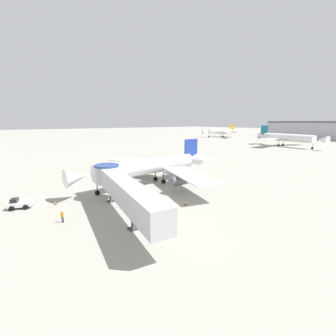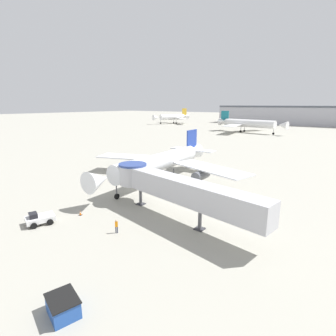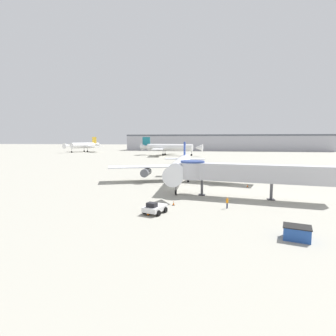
{
  "view_description": "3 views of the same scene",
  "coord_description": "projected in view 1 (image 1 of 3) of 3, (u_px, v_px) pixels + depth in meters",
  "views": [
    {
      "loc": [
        39.04,
        -19.52,
        12.88
      ],
      "look_at": [
        4.49,
        6.39,
        3.93
      ],
      "focal_mm": 24.0,
      "sensor_mm": 36.0,
      "label": 1
    },
    {
      "loc": [
        30.05,
        -32.53,
        14.29
      ],
      "look_at": [
        3.43,
        3.2,
        3.4
      ],
      "focal_mm": 28.0,
      "sensor_mm": 36.0,
      "label": 2
    },
    {
      "loc": [
        6.89,
        -50.34,
        9.54
      ],
      "look_at": [
        -1.22,
        -2.07,
        4.11
      ],
      "focal_mm": 28.0,
      "sensor_mm": 36.0,
      "label": 3
    }
  ],
  "objects": [
    {
      "name": "traffic_cone_starboard_wing",
      "position": [
        186.0,
        203.0,
        35.32
      ],
      "size": [
        0.43,
        0.43,
        0.71
      ],
      "color": "black",
      "rests_on": "ground_plane"
    },
    {
      "name": "traffic_cone_apron_front",
      "position": [
        12.0,
        206.0,
        34.03
      ],
      "size": [
        0.47,
        0.47,
        0.77
      ],
      "color": "black",
      "rests_on": "ground_plane"
    },
    {
      "name": "jet_bridge",
      "position": [
        121.0,
        187.0,
        30.57
      ],
      "size": [
        23.21,
        6.66,
        5.85
      ],
      "rotation": [
        0.0,
        0.0,
        -0.16
      ],
      "color": "#B7B7BC",
      "rests_on": "ground_plane"
    },
    {
      "name": "pushback_tug_white",
      "position": [
        20.0,
        203.0,
        34.05
      ],
      "size": [
        3.07,
        3.71,
        1.55
      ],
      "rotation": [
        0.0,
        0.0,
        -0.33
      ],
      "color": "silver",
      "rests_on": "ground_plane"
    },
    {
      "name": "background_jet_gold_tail",
      "position": [
        221.0,
        131.0,
        187.66
      ],
      "size": [
        32.08,
        29.08,
        11.15
      ],
      "rotation": [
        0.0,
        0.0,
        -0.41
      ],
      "color": "white",
      "rests_on": "ground_plane"
    },
    {
      "name": "main_airplane",
      "position": [
        152.0,
        166.0,
        46.64
      ],
      "size": [
        33.94,
        31.21,
        8.84
      ],
      "rotation": [
        0.0,
        0.0,
        0.04
      ],
      "color": "silver",
      "rests_on": "ground_plane"
    },
    {
      "name": "background_jet_teal_tail",
      "position": [
        286.0,
        137.0,
        117.42
      ],
      "size": [
        37.68,
        37.12,
        10.75
      ],
      "rotation": [
        0.0,
        0.0,
        1.4
      ],
      "color": "white",
      "rests_on": "ground_plane"
    },
    {
      "name": "ground_crew_marshaller",
      "position": [
        62.0,
        216.0,
        29.03
      ],
      "size": [
        0.32,
        0.36,
        1.61
      ],
      "rotation": [
        0.0,
        0.0,
        0.96
      ],
      "color": "#1E2338",
      "rests_on": "ground_plane"
    },
    {
      "name": "ground_plane",
      "position": [
        129.0,
        188.0,
        44.66
      ],
      "size": [
        800.0,
        800.0,
        0.0
      ],
      "primitive_type": "plane",
      "color": "#9E9B8E"
    },
    {
      "name": "traffic_cone_near_nose",
      "position": [
        55.0,
        203.0,
        35.37
      ],
      "size": [
        0.37,
        0.37,
        0.62
      ],
      "color": "black",
      "rests_on": "ground_plane"
    }
  ]
}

